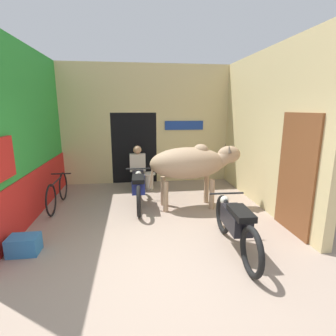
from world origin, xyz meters
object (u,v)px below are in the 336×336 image
at_px(shopkeeper_seated, 138,166).
at_px(plastic_stool, 149,180).
at_px(crate, 24,245).
at_px(motorcycle_far, 139,187).
at_px(motorcycle_near, 236,224).
at_px(bicycle, 58,192).
at_px(cow, 192,163).

distance_m(shopkeeper_seated, plastic_stool, 0.49).
xyz_separation_m(shopkeeper_seated, crate, (-1.79, -3.07, -0.49)).
bearing_deg(motorcycle_far, plastic_stool, 76.42).
xyz_separation_m(motorcycle_near, plastic_stool, (-1.12, 3.37, -0.21)).
relative_size(shopkeeper_seated, crate, 2.70).
bearing_deg(shopkeeper_seated, crate, -120.27).
bearing_deg(motorcycle_far, bicycle, 174.38).
height_order(cow, crate, cow).
bearing_deg(cow, shopkeeper_seated, 127.78).
relative_size(motorcycle_far, bicycle, 1.14).
distance_m(motorcycle_far, plastic_stool, 1.30).
bearing_deg(shopkeeper_seated, motorcycle_near, -67.44).
distance_m(motorcycle_far, shopkeeper_seated, 1.29).
distance_m(motorcycle_near, bicycle, 3.95).
height_order(bicycle, shopkeeper_seated, shopkeeper_seated).
height_order(motorcycle_far, crate, motorcycle_far).
distance_m(motorcycle_far, crate, 2.54).
height_order(cow, bicycle, cow).
distance_m(shopkeeper_seated, crate, 3.58).
xyz_separation_m(motorcycle_far, shopkeeper_seated, (0.01, 1.28, 0.20)).
distance_m(cow, crate, 3.45).
bearing_deg(motorcycle_far, motorcycle_near, -56.14).
xyz_separation_m(cow, motorcycle_near, (0.26, -1.92, -0.55)).
bearing_deg(motorcycle_near, cow, 97.82).
xyz_separation_m(cow, crate, (-2.94, -1.59, -0.86)).
distance_m(motorcycle_near, motorcycle_far, 2.55).
relative_size(shopkeeper_seated, plastic_stool, 2.68).
bearing_deg(motorcycle_far, crate, -134.78).
xyz_separation_m(motorcycle_far, crate, (-1.78, -1.79, -0.29)).
relative_size(motorcycle_near, plastic_stool, 4.33).
bearing_deg(cow, bicycle, 172.63).
xyz_separation_m(cow, shopkeeper_seated, (-1.15, 1.48, -0.37)).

